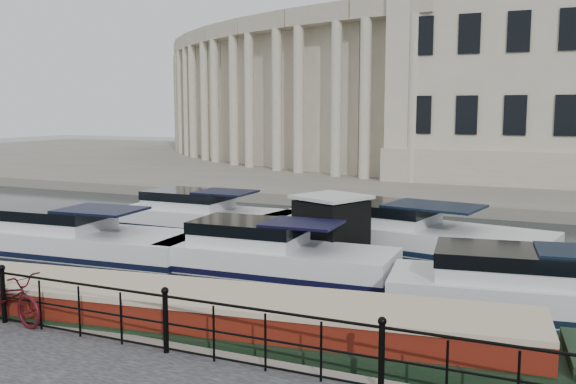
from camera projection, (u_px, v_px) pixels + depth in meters
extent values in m
plane|color=black|center=(228.00, 341.00, 13.70)|extent=(160.00, 160.00, 0.00)
cube|color=#6B665B|center=(481.00, 170.00, 48.92)|extent=(120.00, 42.00, 0.55)
cylinder|color=black|center=(3.00, 297.00, 13.15)|extent=(0.10, 0.10, 1.10)
sphere|color=black|center=(2.00, 268.00, 13.07)|extent=(0.14, 0.14, 0.14)
cylinder|color=black|center=(166.00, 323.00, 11.52)|extent=(0.10, 0.10, 1.10)
sphere|color=black|center=(165.00, 291.00, 11.44)|extent=(0.14, 0.14, 0.14)
cylinder|color=black|center=(381.00, 359.00, 9.89)|extent=(0.10, 0.10, 1.10)
sphere|color=black|center=(382.00, 321.00, 9.81)|extent=(0.14, 0.14, 0.14)
cylinder|color=black|center=(165.00, 296.00, 11.46)|extent=(24.00, 0.05, 0.05)
cylinder|color=black|center=(166.00, 323.00, 11.52)|extent=(24.00, 0.04, 0.04)
cylinder|color=black|center=(166.00, 348.00, 11.58)|extent=(24.00, 0.04, 0.04)
cube|color=#ADA38C|center=(571.00, 66.00, 40.10)|extent=(20.00, 14.00, 14.00)
cube|color=#9E937F|center=(566.00, 162.00, 40.88)|extent=(20.30, 14.30, 2.00)
cube|color=#ADA38C|center=(408.00, 90.00, 40.50)|extent=(5.73, 4.06, 11.00)
cube|color=#9E937F|center=(395.00, 7.00, 38.28)|extent=(5.62, 2.73, 1.20)
cylinder|color=#ADA38C|center=(414.00, 99.00, 37.57)|extent=(0.70, 0.70, 9.80)
cylinder|color=#ADA38C|center=(365.00, 100.00, 39.52)|extent=(0.70, 0.70, 9.80)
cube|color=#ADA38C|center=(342.00, 92.00, 43.81)|extent=(5.90, 4.56, 11.00)
cube|color=#9E937F|center=(323.00, 15.00, 41.73)|extent=(5.62, 3.30, 1.20)
cylinder|color=#ADA38C|center=(336.00, 100.00, 40.92)|extent=(0.70, 0.70, 9.80)
cylinder|color=#ADA38C|center=(299.00, 100.00, 43.16)|extent=(0.70, 0.70, 9.80)
cube|color=#ADA38C|center=(290.00, 93.00, 47.55)|extent=(5.99, 4.99, 11.00)
cube|color=#9E937F|center=(269.00, 23.00, 45.65)|extent=(5.55, 3.83, 1.20)
cylinder|color=#ADA38C|center=(277.00, 101.00, 44.75)|extent=(0.70, 0.70, 9.80)
cylinder|color=#ADA38C|center=(249.00, 101.00, 47.27)|extent=(0.70, 0.70, 9.80)
cube|color=#ADA38C|center=(252.00, 94.00, 51.69)|extent=(5.99, 5.36, 11.00)
cube|color=#9E937F|center=(230.00, 30.00, 49.98)|extent=(5.40, 4.29, 1.20)
cylinder|color=#ADA38C|center=(234.00, 101.00, 49.02)|extent=(0.70, 0.70, 9.80)
cylinder|color=#ADA38C|center=(215.00, 102.00, 51.76)|extent=(0.70, 0.70, 9.80)
cube|color=#ADA38C|center=(227.00, 95.00, 56.15)|extent=(5.91, 5.64, 11.00)
cube|color=#9E937F|center=(204.00, 37.00, 54.65)|extent=(5.16, 4.70, 1.20)
cylinder|color=#ADA38C|center=(205.00, 102.00, 53.66)|extent=(0.70, 0.70, 9.80)
cylinder|color=#ADA38C|center=(193.00, 102.00, 56.59)|extent=(0.70, 0.70, 9.80)
cube|color=#ADA38C|center=(211.00, 96.00, 60.88)|extent=(5.74, 5.85, 11.00)
cube|color=#9E937F|center=(189.00, 43.00, 59.60)|extent=(4.86, 5.04, 1.20)
cylinder|color=#ADA38C|center=(187.00, 102.00, 58.60)|extent=(0.70, 0.70, 9.80)
cylinder|color=#ADA38C|center=(181.00, 103.00, 61.68)|extent=(0.70, 0.70, 9.80)
cube|color=#ADA38C|center=(203.00, 97.00, 65.81)|extent=(5.49, 5.97, 11.00)
cube|color=#9E937F|center=(183.00, 48.00, 64.76)|extent=(4.48, 5.30, 1.20)
cylinder|color=#ADA38C|center=(179.00, 103.00, 63.77)|extent=(0.70, 0.70, 9.80)
cylinder|color=#ADA38C|center=(178.00, 103.00, 66.95)|extent=(0.70, 0.70, 9.80)
cube|color=#ADA38C|center=(203.00, 98.00, 70.87)|extent=(5.16, 6.00, 11.00)
cube|color=#9E937F|center=(183.00, 53.00, 70.05)|extent=(4.04, 5.49, 1.20)
cylinder|color=#ADA38C|center=(178.00, 103.00, 69.10)|extent=(0.70, 0.70, 9.80)
cylinder|color=#ADA38C|center=(180.00, 103.00, 72.34)|extent=(0.70, 0.70, 9.80)
cube|color=#ADA38C|center=(207.00, 99.00, 75.98)|extent=(4.76, 5.95, 11.00)
cube|color=#9E937F|center=(189.00, 57.00, 75.40)|extent=(3.54, 5.60, 1.20)
cylinder|color=#ADA38C|center=(183.00, 104.00, 74.51)|extent=(0.70, 0.70, 9.80)
cylinder|color=#ADA38C|center=(188.00, 104.00, 77.76)|extent=(0.70, 0.70, 9.80)
imported|color=#410B11|center=(9.00, 297.00, 13.15)|extent=(2.15, 1.04, 1.08)
cube|color=black|center=(201.00, 343.00, 13.30)|extent=(17.03, 4.37, 1.01)
cube|color=#63190E|center=(200.00, 313.00, 13.22)|extent=(13.64, 3.60, 0.79)
cube|color=#BFAA8B|center=(200.00, 294.00, 13.16)|extent=(13.65, 3.67, 0.11)
cube|color=#6B665B|center=(331.00, 257.00, 21.25)|extent=(3.46, 3.21, 0.23)
cube|color=black|center=(331.00, 225.00, 21.11)|extent=(2.43, 2.43, 1.67)
cube|color=silver|center=(331.00, 197.00, 20.99)|extent=(2.67, 2.67, 0.11)
cube|color=silver|center=(76.00, 247.00, 22.04)|extent=(9.09, 3.50, 1.20)
cube|color=black|center=(76.00, 249.00, 22.05)|extent=(9.18, 3.54, 0.18)
cube|color=silver|center=(50.00, 221.00, 22.30)|extent=(4.16, 2.65, 0.90)
cube|color=black|center=(101.00, 210.00, 21.50)|extent=(2.81, 2.21, 0.08)
cube|color=silver|center=(275.00, 265.00, 19.44)|extent=(7.35, 2.82, 1.20)
cube|color=black|center=(275.00, 268.00, 19.45)|extent=(7.42, 2.84, 0.18)
cube|color=silver|center=(249.00, 236.00, 19.65)|extent=(3.35, 2.20, 0.90)
cube|color=black|center=(302.00, 224.00, 18.94)|extent=(2.25, 1.85, 0.08)
cube|color=silver|center=(543.00, 304.00, 15.59)|extent=(7.64, 3.53, 1.20)
cube|color=black|center=(543.00, 307.00, 15.60)|extent=(7.72, 3.57, 0.18)
cube|color=silver|center=(506.00, 268.00, 15.72)|extent=(3.57, 2.51, 0.90)
cube|color=silver|center=(207.00, 223.00, 26.54)|extent=(7.39, 2.67, 1.20)
cube|color=black|center=(207.00, 225.00, 26.55)|extent=(7.47, 2.70, 0.18)
cube|color=silver|center=(189.00, 202.00, 26.79)|extent=(3.33, 2.19, 0.90)
cube|color=black|center=(225.00, 192.00, 26.00)|extent=(2.22, 1.87, 0.08)
cube|color=silver|center=(400.00, 240.00, 23.19)|extent=(10.91, 4.97, 1.20)
cube|color=black|center=(400.00, 242.00, 23.21)|extent=(11.02, 5.02, 0.18)
cube|color=silver|center=(369.00, 214.00, 23.79)|extent=(5.11, 3.41, 0.90)
cube|color=black|center=(434.00, 206.00, 22.32)|extent=(3.49, 2.76, 0.08)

